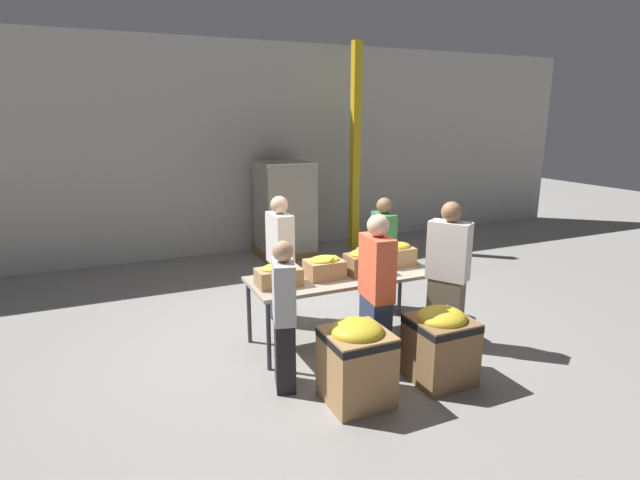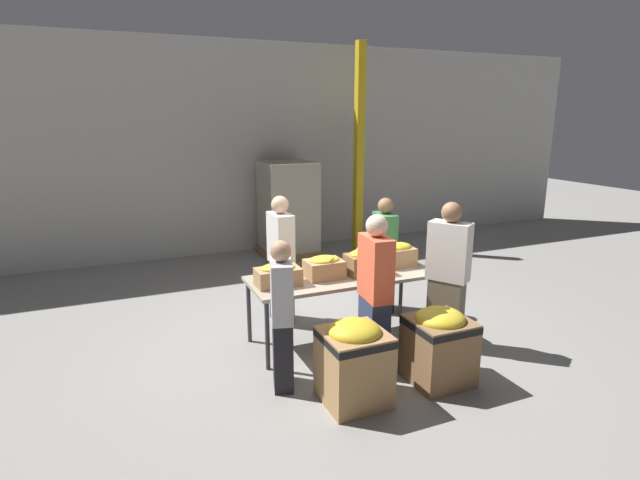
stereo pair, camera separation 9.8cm
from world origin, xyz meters
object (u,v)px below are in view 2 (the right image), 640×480
(banana_box_2, at_px, (365,261))
(pallet_stack_0, at_px, (288,210))
(support_pillar, at_px, (359,149))
(volunteer_4, at_px, (384,256))
(sorting_table, at_px, (343,280))
(banana_box_0, at_px, (278,274))
(volunteer_1, at_px, (375,295))
(banana_box_1, at_px, (324,267))
(banana_box_3, at_px, (397,254))
(donation_bin_0, at_px, (354,359))
(volunteer_0, at_px, (282,316))
(donation_bin_1, at_px, (439,343))
(volunteer_2, at_px, (281,260))
(volunteer_3, at_px, (448,276))

(banana_box_2, relative_size, pallet_stack_0, 0.25)
(support_pillar, bearing_deg, volunteer_4, -111.30)
(sorting_table, relative_size, banana_box_0, 4.55)
(volunteer_1, bearing_deg, pallet_stack_0, -2.56)
(banana_box_2, bearing_deg, banana_box_1, 173.07)
(banana_box_1, xyz_separation_m, banana_box_3, (1.03, 0.08, 0.02))
(sorting_table, xyz_separation_m, pallet_stack_0, (0.67, 3.80, 0.13))
(volunteer_1, relative_size, support_pillar, 0.42)
(banana_box_2, bearing_deg, banana_box_3, 14.78)
(banana_box_2, height_order, volunteer_4, volunteer_4)
(banana_box_2, bearing_deg, volunteer_1, -110.47)
(sorting_table, height_order, pallet_stack_0, pallet_stack_0)
(donation_bin_0, bearing_deg, volunteer_1, 45.00)
(volunteer_0, height_order, donation_bin_1, volunteer_0)
(support_pillar, bearing_deg, donation_bin_0, -117.66)
(banana_box_0, bearing_deg, donation_bin_1, -43.84)
(volunteer_2, xyz_separation_m, support_pillar, (2.64, 2.96, 1.17))
(banana_box_1, relative_size, volunteer_0, 0.28)
(volunteer_2, xyz_separation_m, volunteer_4, (1.41, -0.19, -0.04))
(donation_bin_0, xyz_separation_m, support_pillar, (2.64, 5.04, 1.57))
(volunteer_3, height_order, volunteer_4, volunteer_3)
(banana_box_2, relative_size, volunteer_3, 0.26)
(banana_box_0, distance_m, volunteer_3, 1.94)
(banana_box_1, xyz_separation_m, volunteer_0, (-0.77, -0.75, -0.20))
(banana_box_1, xyz_separation_m, volunteer_4, (1.16, 0.62, -0.16))
(donation_bin_0, distance_m, support_pillar, 5.90)
(banana_box_0, height_order, volunteer_0, volunteer_0)
(banana_box_2, height_order, volunteer_2, volunteer_2)
(donation_bin_0, height_order, donation_bin_1, donation_bin_0)
(banana_box_0, distance_m, banana_box_2, 1.08)
(volunteer_3, distance_m, pallet_stack_0, 4.44)
(volunteer_3, xyz_separation_m, support_pillar, (1.12, 4.39, 1.15))
(volunteer_3, bearing_deg, support_pillar, -46.79)
(volunteer_2, height_order, support_pillar, support_pillar)
(sorting_table, distance_m, donation_bin_1, 1.40)
(volunteer_2, xyz_separation_m, donation_bin_0, (0.00, -2.08, -0.40))
(donation_bin_1, relative_size, pallet_stack_0, 0.43)
(banana_box_0, relative_size, banana_box_1, 1.15)
(donation_bin_1, bearing_deg, banana_box_2, 99.76)
(pallet_stack_0, bearing_deg, support_pillar, -1.09)
(banana_box_3, height_order, support_pillar, support_pillar)
(volunteer_1, bearing_deg, donation_bin_0, 140.89)
(sorting_table, xyz_separation_m, donation_bin_1, (0.47, -1.27, -0.34))
(banana_box_0, distance_m, donation_bin_1, 1.85)
(volunteer_2, relative_size, pallet_stack_0, 0.93)
(sorting_table, relative_size, volunteer_4, 1.41)
(banana_box_0, xyz_separation_m, banana_box_1, (0.57, 0.04, 0.01))
(donation_bin_1, bearing_deg, volunteer_1, 135.21)
(banana_box_2, xyz_separation_m, donation_bin_1, (0.21, -1.21, -0.55))
(volunteer_1, xyz_separation_m, donation_bin_1, (0.48, -0.48, -0.42))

